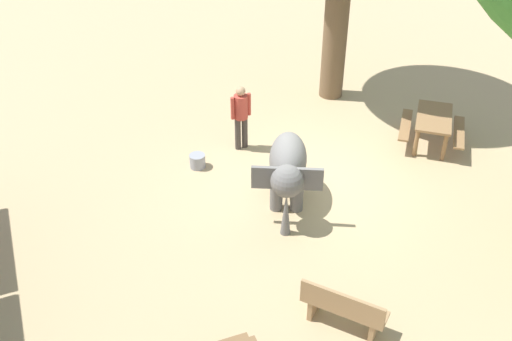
% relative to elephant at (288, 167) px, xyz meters
% --- Properties ---
extents(ground_plane, '(60.00, 60.00, 0.00)m').
position_rel_elephant_xyz_m(ground_plane, '(0.37, -0.75, -0.91)').
color(ground_plane, tan).
extents(elephant, '(2.01, 1.69, 1.42)m').
position_rel_elephant_xyz_m(elephant, '(0.00, 0.00, 0.00)').
color(elephant, slate).
rests_on(elephant, ground_plane).
extents(person_handler, '(0.32, 0.51, 1.62)m').
position_rel_elephant_xyz_m(person_handler, '(2.35, 0.08, 0.04)').
color(person_handler, '#3F3833').
rests_on(person_handler, ground_plane).
extents(wooden_bench, '(1.33, 1.20, 0.88)m').
position_rel_elephant_xyz_m(wooden_bench, '(-3.36, 0.59, -0.44)').
color(wooden_bench, '#9E7A51').
rests_on(wooden_bench, ground_plane).
extents(picnic_table_far, '(2.10, 2.09, 0.78)m').
position_rel_elephant_xyz_m(picnic_table_far, '(0.72, -4.16, -0.32)').
color(picnic_table_far, olive).
rests_on(picnic_table_far, ground_plane).
extents(feed_bucket, '(0.36, 0.36, 0.32)m').
position_rel_elephant_xyz_m(feed_bucket, '(1.98, 1.30, -0.75)').
color(feed_bucket, gray).
rests_on(feed_bucket, ground_plane).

